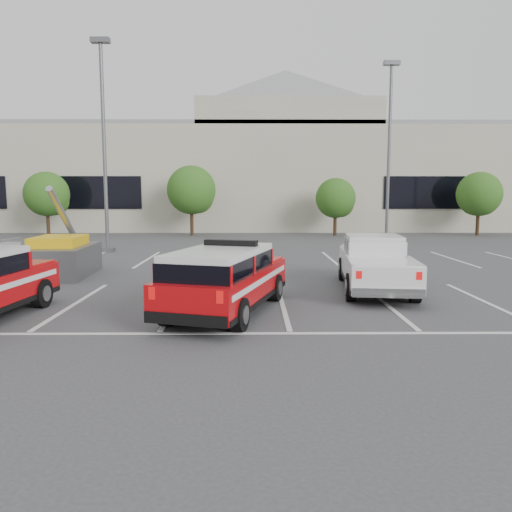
# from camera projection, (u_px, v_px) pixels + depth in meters

# --- Properties ---
(ground) EXTENTS (120.00, 120.00, 0.00)m
(ground) POSITION_uv_depth(u_px,v_px,m) (282.00, 303.00, 13.04)
(ground) COLOR #3C3C3F
(ground) RESTS_ON ground
(stall_markings) EXTENTS (23.00, 15.00, 0.01)m
(stall_markings) POSITION_uv_depth(u_px,v_px,m) (274.00, 276.00, 17.51)
(stall_markings) COLOR silver
(stall_markings) RESTS_ON ground
(convention_building) EXTENTS (60.00, 16.99, 13.20)m
(convention_building) POSITION_uv_depth(u_px,v_px,m) (263.00, 173.00, 44.10)
(convention_building) COLOR beige
(convention_building) RESTS_ON ground
(tree_left) EXTENTS (3.07, 3.07, 4.42)m
(tree_left) POSITION_uv_depth(u_px,v_px,m) (48.00, 196.00, 34.48)
(tree_left) COLOR #3F2B19
(tree_left) RESTS_ON ground
(tree_mid_left) EXTENTS (3.37, 3.37, 4.85)m
(tree_mid_left) POSITION_uv_depth(u_px,v_px,m) (193.00, 192.00, 34.52)
(tree_mid_left) COLOR #3F2B19
(tree_mid_left) RESTS_ON ground
(tree_mid_right) EXTENTS (2.77, 2.77, 3.99)m
(tree_mid_right) POSITION_uv_depth(u_px,v_px,m) (337.00, 200.00, 34.66)
(tree_mid_right) COLOR #3F2B19
(tree_mid_right) RESTS_ON ground
(tree_right) EXTENTS (3.07, 3.07, 4.42)m
(tree_right) POSITION_uv_depth(u_px,v_px,m) (480.00, 196.00, 34.69)
(tree_right) COLOR #3F2B19
(tree_right) RESTS_ON ground
(light_pole_left) EXTENTS (0.90, 0.60, 10.24)m
(light_pole_left) POSITION_uv_depth(u_px,v_px,m) (104.00, 146.00, 24.26)
(light_pole_left) COLOR #59595E
(light_pole_left) RESTS_ON ground
(light_pole_mid) EXTENTS (0.90, 0.60, 10.24)m
(light_pole_mid) POSITION_uv_depth(u_px,v_px,m) (389.00, 153.00, 28.34)
(light_pole_mid) COLOR #59595E
(light_pole_mid) RESTS_ON ground
(fire_chief_suv) EXTENTS (3.09, 5.21, 1.73)m
(fire_chief_suv) POSITION_uv_depth(u_px,v_px,m) (226.00, 284.00, 11.93)
(fire_chief_suv) COLOR #AF080C
(fire_chief_suv) RESTS_ON ground
(white_pickup) EXTENTS (2.39, 5.40, 1.61)m
(white_pickup) POSITION_uv_depth(u_px,v_px,m) (375.00, 269.00, 14.87)
(white_pickup) COLOR silver
(white_pickup) RESTS_ON ground
(utility_rig) EXTENTS (3.13, 3.82, 3.13)m
(utility_rig) POSITION_uv_depth(u_px,v_px,m) (56.00, 258.00, 17.43)
(utility_rig) COLOR #59595E
(utility_rig) RESTS_ON ground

